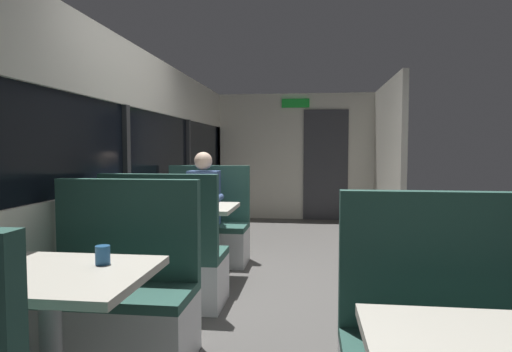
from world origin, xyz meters
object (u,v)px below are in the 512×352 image
seated_passenger (204,217)px  coffee_cup_primary (103,255)px  dining_table_near_window (49,293)px  bench_near_window_facing_entry (118,306)px  dining_table_mid_window (189,216)px  bench_mid_window_facing_entry (206,234)px  bench_mid_window_facing_end (166,266)px

seated_passenger → coffee_cup_primary: bearing=-86.2°
dining_table_near_window → seated_passenger: bearing=90.0°
bench_near_window_facing_entry → dining_table_mid_window: bench_near_window_facing_entry is taller
dining_table_mid_window → coffee_cup_primary: size_ratio=10.00×
bench_mid_window_facing_entry → bench_near_window_facing_entry: bearing=-90.0°
dining_table_near_window → bench_mid_window_facing_end: bearing=90.0°
dining_table_near_window → bench_mid_window_facing_entry: size_ratio=0.82×
bench_near_window_facing_entry → dining_table_mid_window: 1.64m
bench_mid_window_facing_entry → coffee_cup_primary: size_ratio=12.22×
dining_table_near_window → dining_table_mid_window: same height
bench_near_window_facing_entry → dining_table_near_window: bearing=-90.0°
bench_mid_window_facing_end → seated_passenger: seated_passenger is taller
dining_table_mid_window → seated_passenger: 0.64m
dining_table_mid_window → bench_mid_window_facing_end: bench_mid_window_facing_end is taller
dining_table_mid_window → bench_mid_window_facing_end: (0.00, -0.70, -0.31)m
dining_table_mid_window → seated_passenger: bearing=90.0°
bench_near_window_facing_entry → coffee_cup_primary: (0.19, -0.55, 0.46)m
dining_table_near_window → bench_mid_window_facing_entry: (0.00, 3.01, -0.31)m
dining_table_near_window → bench_mid_window_facing_end: 1.64m
dining_table_near_window → bench_mid_window_facing_end: size_ratio=0.82×
dining_table_near_window → seated_passenger: 2.94m
coffee_cup_primary → seated_passenger: bearing=93.8°
dining_table_near_window → seated_passenger: (0.00, 2.94, -0.10)m
bench_mid_window_facing_entry → coffee_cup_primary: (0.19, -2.87, 0.46)m
coffee_cup_primary → bench_mid_window_facing_entry: bearing=93.7°
bench_near_window_facing_entry → bench_mid_window_facing_end: bearing=90.0°
seated_passenger → coffee_cup_primary: seated_passenger is taller
dining_table_near_window → bench_near_window_facing_entry: bench_near_window_facing_entry is taller
dining_table_mid_window → seated_passenger: size_ratio=0.71×
bench_mid_window_facing_end → seated_passenger: bearing=90.0°
bench_mid_window_facing_end → seated_passenger: (0.00, 1.33, 0.21)m
dining_table_near_window → coffee_cup_primary: 0.28m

